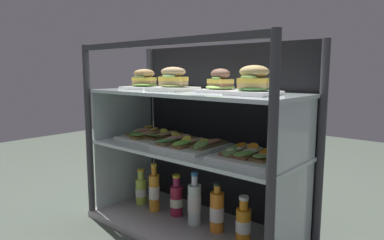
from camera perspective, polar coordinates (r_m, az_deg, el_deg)
ground_plane at (r=1.78m, az=0.00°, el=-18.44°), size 6.00×6.00×0.02m
case_base_deck at (r=1.77m, az=0.00°, el=-17.64°), size 1.10×0.47×0.04m
case_frame at (r=1.71m, az=2.68°, el=-1.54°), size 1.10×0.47×0.92m
riser_lower_tier at (r=1.69m, az=0.00°, el=-11.38°), size 1.03×0.40×0.37m
shelf_lower_glass at (r=1.64m, az=0.00°, el=-4.94°), size 1.05×0.42×0.02m
riser_upper_tier at (r=1.61m, az=0.00°, el=-0.28°), size 1.03×0.40×0.25m
shelf_upper_glass at (r=1.60m, az=0.00°, el=4.51°), size 1.05×0.42×0.02m
plated_roll_sandwich_left_of_center at (r=1.84m, az=-7.99°, el=6.31°), size 0.19×0.19×0.11m
plated_roll_sandwich_center at (r=1.67m, az=-3.16°, el=6.34°), size 0.19×0.19×0.11m
plated_roll_sandwich_right_of_center at (r=1.56m, az=4.74°, el=6.09°), size 0.18×0.18×0.11m
plated_roll_sandwich_mid_right at (r=1.38m, az=10.29°, el=6.03°), size 0.18×0.18×0.12m
open_sandwich_tray_center at (r=1.87m, az=-6.83°, el=-2.50°), size 0.29×0.30×0.07m
open_sandwich_tray_left_of_center at (r=1.64m, az=-0.29°, el=-3.94°), size 0.29×0.30×0.06m
open_sandwich_tray_near_left_corner at (r=1.46m, az=9.90°, el=-5.66°), size 0.29×0.30×0.06m
juice_bottle_back_right at (r=2.01m, az=-8.49°, el=-11.47°), size 0.07×0.07×0.20m
juice_bottle_tucked_behind at (r=1.90m, az=-6.27°, el=-11.78°), size 0.06×0.06×0.26m
juice_bottle_back_center at (r=1.84m, az=-2.60°, el=-13.08°), size 0.07×0.07×0.22m
juice_bottle_front_right_end at (r=1.73m, az=0.50°, el=-13.72°), size 0.07×0.07×0.26m
juice_bottle_front_fourth at (r=1.67m, az=4.19°, el=-14.99°), size 0.07×0.07×0.24m
juice_bottle_back_left at (r=1.60m, az=8.59°, el=-16.71°), size 0.07×0.07×0.21m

